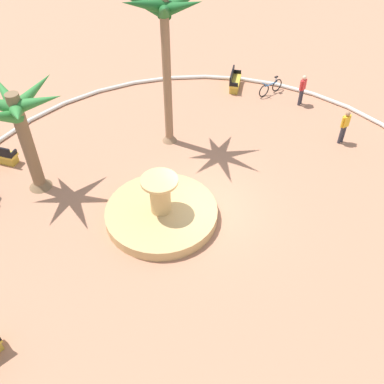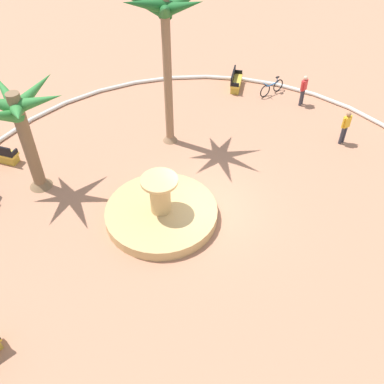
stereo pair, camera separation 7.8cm
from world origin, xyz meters
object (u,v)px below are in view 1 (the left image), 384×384
Objects in this scene: bench_east at (235,82)px; fountain at (161,212)px; bicycle_red_frame at (271,88)px; palm_tree_by_curb at (164,24)px; palm_tree_near_fountain at (19,120)px; bench_north at (0,155)px; person_cyclist_photo at (345,125)px; person_cyclist_helmet at (302,89)px.

fountain is at bearing 128.13° from bench_east.
bicycle_red_frame is (5.07, -9.77, 0.09)m from fountain.
palm_tree_by_curb reaches higher than fountain.
palm_tree_near_fountain is at bearing 89.24° from palm_tree_by_curb.
bench_north is at bearing 32.34° from fountain.
person_cyclist_photo reaches higher than bench_north.
fountain reaches higher than bicycle_red_frame.
person_cyclist_photo is (-4.49, -6.86, -4.71)m from palm_tree_by_curb.
bench_north is at bearing 88.67° from bench_east.
palm_tree_by_curb is 8.96m from person_cyclist_helmet.
fountain reaches higher than bench_east.
palm_tree_by_curb reaches higher than bench_east.
bicycle_red_frame is 1.01× the size of person_cyclist_photo.
person_cyclist_helmet is at bearing -11.11° from person_cyclist_photo.
bench_east is at bearing -51.87° from fountain.
bicycle_red_frame is at bearing -62.55° from fountain.
person_cyclist_photo is at bearing -170.08° from bench_east.
palm_tree_by_curb is 8.76m from bicycle_red_frame.
person_cyclist_helmet is (-0.98, -13.87, -2.41)m from palm_tree_near_fountain.
bench_east is 7.02m from person_cyclist_photo.
palm_tree_by_curb is at bearing -90.76° from palm_tree_near_fountain.
palm_tree_near_fountain is 12.55m from bench_east.
palm_tree_near_fountain is at bearing 70.82° from person_cyclist_photo.
palm_tree_by_curb is at bearing -110.42° from bench_north.
bench_east reaches higher than bicycle_red_frame.
palm_tree_near_fountain reaches higher than bench_north.
bench_east is 2.04m from bicycle_red_frame.
bicycle_red_frame is at bearing -86.88° from palm_tree_near_fountain.
bench_north is 14.30m from bicycle_red_frame.
palm_tree_by_curb is at bearing 96.62° from bicycle_red_frame.
palm_tree_near_fountain is 4.09m from bench_north.
person_cyclist_photo is (-0.23, -9.69, 0.66)m from fountain.
palm_tree_near_fountain reaches higher than person_cyclist_photo.
fountain is at bearing -147.66° from bench_north.
person_cyclist_photo is at bearing -117.02° from bench_north.
palm_tree_by_curb is 4.75× the size of bench_east.
palm_tree_near_fountain is 13.59m from bicycle_red_frame.
palm_tree_near_fountain is 6.71m from palm_tree_by_curb.
palm_tree_by_curb is 8.13m from bench_east.
palm_tree_by_curb reaches higher than bench_north.
palm_tree_near_fountain is 3.04× the size of bench_north.
bench_north is at bearing 82.42° from bicycle_red_frame.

